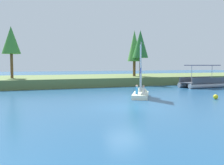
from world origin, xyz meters
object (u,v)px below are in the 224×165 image
at_px(channel_buoy, 216,97).
at_px(shoreline_tree_midleft, 11,40).
at_px(shoreline_tree_midright, 140,44).
at_px(wooden_dock, 195,85).
at_px(sailboat, 141,92).
at_px(shoreline_tree_centre, 134,46).
at_px(pontoon_boat, 202,82).

bearing_deg(channel_buoy, shoreline_tree_midleft, 130.03).
bearing_deg(shoreline_tree_midright, wooden_dock, -38.45).
bearing_deg(sailboat, shoreline_tree_centre, 6.61).
relative_size(shoreline_tree_centre, wooden_dock, 1.27).
distance_m(shoreline_tree_midright, wooden_dock, 9.52).
height_order(shoreline_tree_midleft, pontoon_boat, shoreline_tree_midleft).
bearing_deg(pontoon_boat, shoreline_tree_midleft, 152.61).
height_order(wooden_dock, pontoon_boat, pontoon_boat).
distance_m(shoreline_tree_centre, channel_buoy, 19.20).
distance_m(wooden_dock, pontoon_boat, 2.34).
bearing_deg(shoreline_tree_midleft, sailboat, -53.90).
bearing_deg(pontoon_boat, shoreline_tree_midright, 122.26).
height_order(shoreline_tree_midleft, channel_buoy, shoreline_tree_midleft).
relative_size(shoreline_tree_midleft, shoreline_tree_centre, 0.97).
distance_m(shoreline_tree_midright, channel_buoy, 17.51).
height_order(shoreline_tree_centre, pontoon_boat, shoreline_tree_centre).
relative_size(shoreline_tree_midright, wooden_dock, 1.23).
bearing_deg(shoreline_tree_centre, channel_buoy, -94.43).
height_order(wooden_dock, channel_buoy, channel_buoy).
distance_m(shoreline_tree_midleft, pontoon_boat, 25.04).
relative_size(shoreline_tree_midright, channel_buoy, 16.66).
relative_size(shoreline_tree_midleft, wooden_dock, 1.23).
relative_size(sailboat, pontoon_boat, 0.88).
relative_size(shoreline_tree_centre, sailboat, 1.30).
relative_size(wooden_dock, pontoon_boat, 0.90).
bearing_deg(pontoon_boat, sailboat, -159.25).
height_order(sailboat, channel_buoy, sailboat).
bearing_deg(channel_buoy, shoreline_tree_midright, 84.91).
xyz_separation_m(shoreline_tree_centre, channel_buoy, (-1.42, -18.35, -5.47)).
bearing_deg(shoreline_tree_midleft, channel_buoy, -49.97).
distance_m(pontoon_boat, channel_buoy, 11.73).
distance_m(shoreline_tree_midleft, channel_buoy, 25.38).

